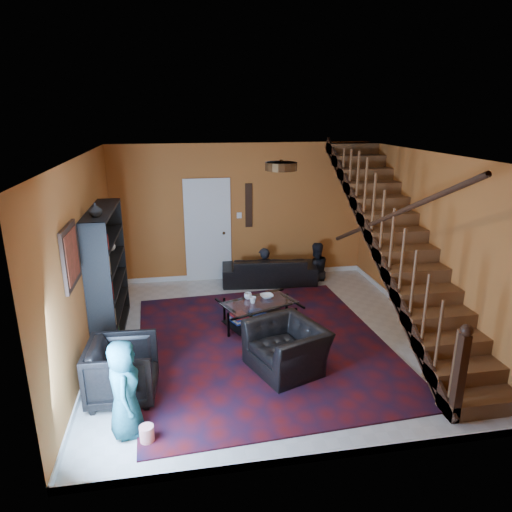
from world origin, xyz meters
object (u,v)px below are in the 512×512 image
Objects in this scene: bookshelf at (108,275)px; sofa at (269,270)px; armchair_right at (286,348)px; armchair_left at (123,370)px; coffee_table at (259,313)px.

bookshelf is 3.43m from sofa.
bookshelf is 3.01m from armchair_right.
coffee_table is (1.98, 1.62, -0.13)m from armchair_left.
armchair_left reaches higher than sofa.
armchair_left reaches higher than coffee_table.
sofa is 2.04m from coffee_table.
armchair_left is at bearing -140.82° from coffee_table.
bookshelf is 2.00m from armchair_left.
bookshelf is 2.44× the size of armchair_left.
armchair_right is at bearing -32.68° from bookshelf.
armchair_left is 0.63× the size of coffee_table.
bookshelf is 2.01× the size of armchair_right.
armchair_left is at bearing 60.53° from sofa.
armchair_left is 0.82× the size of armchair_right.
armchair_left is (-2.55, -3.57, 0.09)m from sofa.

